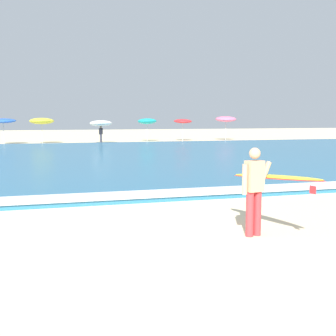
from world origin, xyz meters
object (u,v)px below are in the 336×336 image
Objects in this scene: beach_umbrella_1 at (3,121)px; beach_umbrella_2 at (42,121)px; beach_umbrella_3 at (101,123)px; beachgoer_near_row_left at (101,134)px; beach_umbrella_5 at (183,121)px; beach_umbrella_6 at (226,119)px; surfer_with_board at (264,183)px; beach_umbrella_4 at (147,121)px.

beach_umbrella_2 is at bearing 8.04° from beach_umbrella_1.
beach_umbrella_3 is 1.33× the size of beachgoer_near_row_left.
beach_umbrella_6 is (4.65, 0.09, 0.20)m from beach_umbrella_5.
beach_umbrella_3 is 0.84× the size of beach_umbrella_6.
beach_umbrella_5 is at bearing -178.93° from beach_umbrella_6.
beach_umbrella_2 is at bearing -176.58° from beach_umbrella_6.
surfer_with_board is 1.66× the size of beachgoer_near_row_left.
beach_umbrella_3 is 0.95× the size of beach_umbrella_5.
beach_umbrella_6 is at bearing 67.44° from surfer_with_board.
beach_umbrella_3 is at bearing -4.88° from beach_umbrella_1.
beach_umbrella_2 is at bearing 164.53° from beachgoer_near_row_left.
surfer_with_board is 37.69m from beach_umbrella_6.
beach_umbrella_1 reaches higher than beach_umbrella_4.
beach_umbrella_5 is (16.66, 1.45, -0.08)m from beach_umbrella_1.
beach_umbrella_2 is 9.94m from beach_umbrella_4.
beach_umbrella_5 is (9.80, 34.70, 0.93)m from surfer_with_board.
beach_umbrella_3 is at bearing -154.57° from beach_umbrella_4.
beach_umbrella_4 is at bearing 27.45° from beachgoer_near_row_left.
beach_umbrella_3 is at bearing -165.67° from beach_umbrella_5.
beach_umbrella_4 reaches higher than beach_umbrella_5.
beach_umbrella_6 is (21.31, 1.53, 0.12)m from beach_umbrella_1.
surfer_with_board is 1.14× the size of beach_umbrella_2.
beach_umbrella_2 is 5.33m from beachgoer_near_row_left.
beach_umbrella_5 is (8.42, 2.15, 0.16)m from beach_umbrella_3.
beach_umbrella_5 is at bearing 4.97° from beach_umbrella_1.
beach_umbrella_3 is 8.69m from beach_umbrella_5.
beach_umbrella_4 is at bearing 177.80° from beach_umbrella_5.
beachgoer_near_row_left is (8.20, -0.94, -1.19)m from beach_umbrella_1.
beachgoer_near_row_left is (-0.05, -0.24, -0.96)m from beach_umbrella_3.
surfer_with_board is 1.25× the size of beach_umbrella_3.
beach_umbrella_3 is at bearing -170.28° from beach_umbrella_6.
beach_umbrella_4 is at bearing 179.64° from beach_umbrella_6.
beach_umbrella_1 is at bearing -171.96° from beach_umbrella_2.
beachgoer_near_row_left is at bearing -6.53° from beach_umbrella_1.
beachgoer_near_row_left is at bearing 87.63° from surfer_with_board.
beach_umbrella_1 is at bearing -175.03° from beach_umbrella_5.
surfer_with_board is 35.40m from beach_umbrella_4.
beach_umbrella_1 is 0.92× the size of beach_umbrella_6.
beach_umbrella_1 is 1.01× the size of beach_umbrella_4.
beach_umbrella_5 is 8.87m from beachgoer_near_row_left.
beach_umbrella_1 is at bearing 173.47° from beachgoer_near_row_left.
beach_umbrella_4 is 1.03× the size of beach_umbrella_5.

